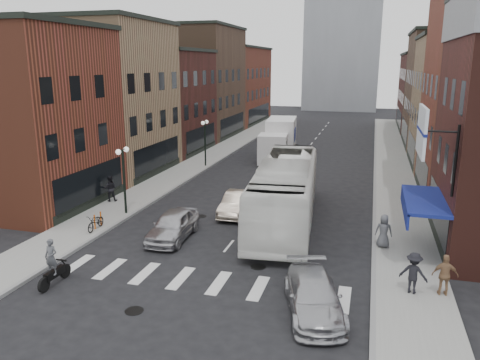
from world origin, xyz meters
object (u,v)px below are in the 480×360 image
at_px(motorcycle_rider, 52,264).
at_px(ped_left_solo, 110,188).
at_px(billboard_sign, 424,132).
at_px(parked_bicycle, 96,222).
at_px(ped_right_b, 445,275).
at_px(box_truck, 279,139).
at_px(ped_right_c, 384,231).
at_px(sedan_left_near, 173,225).
at_px(streetlamp_near, 123,168).
at_px(ped_right_a, 413,273).
at_px(transit_bus, 286,191).
at_px(bike_rack, 98,220).
at_px(sedan_left_far, 237,203).
at_px(streetlamp_far, 205,134).
at_px(curb_car, 314,296).

xyz_separation_m(motorcycle_rider, ped_left_solo, (-3.93, 10.99, 0.05)).
distance_m(billboard_sign, ped_left_solo, 19.68).
xyz_separation_m(parked_bicycle, ped_right_b, (17.10, -2.79, 0.40)).
bearing_deg(box_truck, ped_right_c, -72.16).
distance_m(box_truck, parked_bicycle, 23.38).
bearing_deg(sedan_left_near, billboard_sign, -5.51).
relative_size(streetlamp_near, ped_right_a, 2.47).
height_order(motorcycle_rider, transit_bus, transit_bus).
distance_m(bike_rack, ped_right_a, 16.38).
height_order(transit_bus, ped_right_c, transit_bus).
distance_m(ped_right_a, ped_right_b, 1.17).
relative_size(sedan_left_far, ped_right_c, 2.52).
bearing_deg(bike_rack, box_truck, 75.82).
xyz_separation_m(parked_bicycle, ped_right_a, (15.94, -2.94, 0.41)).
bearing_deg(ped_right_c, sedan_left_far, -19.92).
distance_m(bike_rack, ped_right_b, 17.49).
height_order(box_truck, sedan_left_near, box_truck).
xyz_separation_m(box_truck, transit_bus, (3.99, -18.19, 0.00)).
distance_m(streetlamp_near, box_truck, 20.41).
distance_m(motorcycle_rider, sedan_left_near, 6.72).
relative_size(streetlamp_far, sedan_left_far, 0.99).
bearing_deg(streetlamp_far, transit_bus, -53.10).
relative_size(transit_bus, sedan_left_near, 3.00).
relative_size(sedan_left_near, parked_bicycle, 2.70).
relative_size(billboard_sign, transit_bus, 0.28).
bearing_deg(streetlamp_far, ped_right_a, -51.59).
height_order(streetlamp_near, transit_bus, streetlamp_near).
bearing_deg(streetlamp_far, motorcycle_rider, -85.71).
distance_m(sedan_left_far, curb_car, 11.87).
bearing_deg(transit_bus, streetlamp_near, -176.67).
height_order(parked_bicycle, ped_left_solo, ped_left_solo).
xyz_separation_m(billboard_sign, transit_bus, (-6.56, 4.94, -4.30)).
bearing_deg(ped_right_a, ped_left_solo, -8.60).
xyz_separation_m(box_truck, ped_right_a, (10.40, -25.62, -0.85)).
height_order(billboard_sign, transit_bus, billboard_sign).
distance_m(sedan_left_far, ped_right_a, 12.39).
xyz_separation_m(streetlamp_far, bike_rack, (-0.20, -16.70, -2.36)).
xyz_separation_m(billboard_sign, ped_right_c, (-1.19, 2.12, -5.16)).
height_order(streetlamp_near, ped_right_c, streetlamp_near).
relative_size(parked_bicycle, ped_right_b, 0.98).
distance_m(sedan_left_near, ped_right_c, 10.59).
relative_size(sedan_left_far, ped_left_solo, 2.46).
relative_size(box_truck, ped_right_c, 5.30).
height_order(billboard_sign, parked_bicycle, billboard_sign).
relative_size(streetlamp_near, parked_bicycle, 2.54).
relative_size(transit_bus, parked_bicycle, 8.12).
height_order(streetlamp_near, motorcycle_rider, streetlamp_near).
relative_size(billboard_sign, box_truck, 0.42).
bearing_deg(curb_car, sedan_left_far, 104.14).
distance_m(streetlamp_near, streetlamp_far, 14.00).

